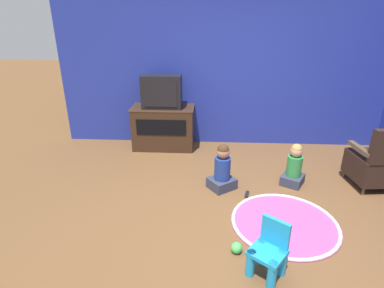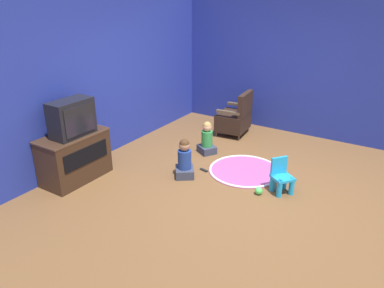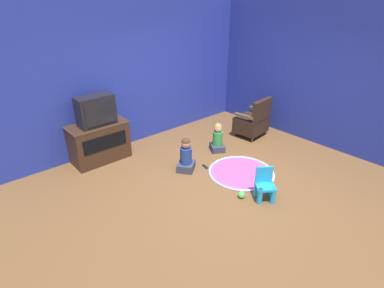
% 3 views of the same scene
% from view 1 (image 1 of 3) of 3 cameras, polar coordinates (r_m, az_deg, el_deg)
% --- Properties ---
extents(ground_plane, '(30.00, 30.00, 0.00)m').
position_cam_1_polar(ground_plane, '(3.52, 9.22, -14.26)').
color(ground_plane, brown).
extents(wall_back, '(5.75, 0.12, 2.88)m').
position_cam_1_polar(wall_back, '(5.31, 6.35, 15.20)').
color(wall_back, '#23339E').
rests_on(wall_back, ground_plane).
extents(tv_cabinet, '(1.06, 0.55, 0.74)m').
position_cam_1_polar(tv_cabinet, '(5.26, -5.43, 3.31)').
color(tv_cabinet, '#382316').
rests_on(tv_cabinet, ground_plane).
extents(television, '(0.65, 0.34, 0.54)m').
position_cam_1_polar(television, '(5.04, -5.78, 9.90)').
color(television, black).
rests_on(television, tv_cabinet).
extents(black_armchair, '(0.71, 0.63, 0.89)m').
position_cam_1_polar(black_armchair, '(4.67, 32.21, -3.14)').
color(black_armchair, brown).
rests_on(black_armchair, ground_plane).
extents(yellow_kid_chair, '(0.39, 0.39, 0.51)m').
position_cam_1_polar(yellow_kid_chair, '(2.85, 14.34, -19.67)').
color(yellow_kid_chair, '#1E99DB').
rests_on(yellow_kid_chair, ground_plane).
extents(play_mat, '(1.18, 1.18, 0.04)m').
position_cam_1_polar(play_mat, '(3.59, 17.20, -14.12)').
color(play_mat, '#A54C8C').
rests_on(play_mat, ground_plane).
extents(child_watching_left, '(0.43, 0.42, 0.63)m').
position_cam_1_polar(child_watching_left, '(3.97, 5.79, -4.89)').
color(child_watching_left, '#33384C').
rests_on(child_watching_left, ground_plane).
extents(child_watching_center, '(0.38, 0.40, 0.59)m').
position_cam_1_polar(child_watching_center, '(4.29, 18.87, -4.18)').
color(child_watching_center, '#33384C').
rests_on(child_watching_center, ground_plane).
extents(toy_ball, '(0.11, 0.11, 0.11)m').
position_cam_1_polar(toy_ball, '(3.09, 8.48, -18.98)').
color(toy_ball, '#4CCC59').
rests_on(toy_ball, ground_plane).
extents(remote_control, '(0.08, 0.16, 0.02)m').
position_cam_1_polar(remote_control, '(3.99, 10.41, -9.40)').
color(remote_control, black).
rests_on(remote_control, ground_plane).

